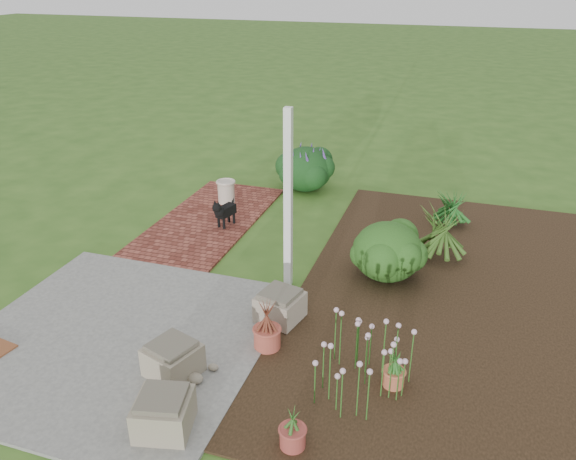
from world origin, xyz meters
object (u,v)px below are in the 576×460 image
(cream_ceramic_urn, at_px, (226,192))
(evergreen_shrub, at_px, (388,250))
(stone_trough_near, at_px, (164,414))
(black_dog, at_px, (224,211))

(cream_ceramic_urn, height_order, evergreen_shrub, evergreen_shrub)
(stone_trough_near, relative_size, cream_ceramic_urn, 1.23)
(black_dog, xyz_separation_m, evergreen_shrub, (2.88, -0.84, 0.12))
(stone_trough_near, relative_size, evergreen_shrub, 0.52)
(cream_ceramic_urn, xyz_separation_m, evergreen_shrub, (3.28, -1.83, 0.20))
(cream_ceramic_urn, bearing_deg, evergreen_shrub, -29.13)
(black_dog, height_order, cream_ceramic_urn, black_dog)
(black_dog, relative_size, evergreen_shrub, 0.56)
(evergreen_shrub, bearing_deg, cream_ceramic_urn, 150.87)
(cream_ceramic_urn, relative_size, evergreen_shrub, 0.42)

